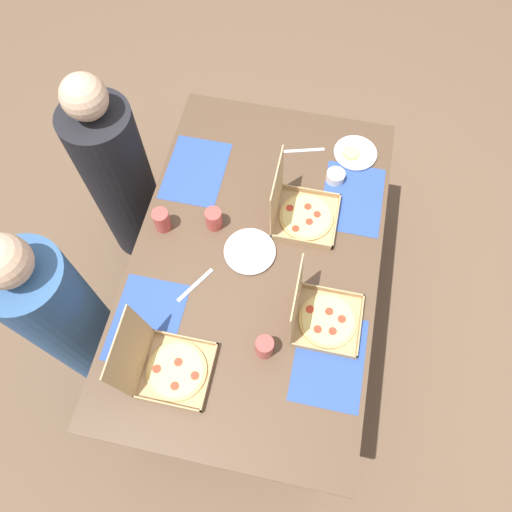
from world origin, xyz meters
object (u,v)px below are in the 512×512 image
Objects in this scene: cup_clear_right at (162,220)px; pizza_box_corner_right at (167,367)px; pizza_box_edge_far at (321,316)px; plate_near_left at (355,153)px; condiment_bowl at (335,176)px; diner_right_seat at (121,181)px; diner_left_seat at (66,317)px; plate_far_left at (250,252)px; cup_red at (265,347)px; cup_clear_left at (214,219)px; pizza_box_corner_left at (300,212)px.

pizza_box_corner_right is at bearing -161.60° from cup_clear_right.
pizza_box_edge_far is 1.46× the size of plate_near_left.
plate_near_left is 0.93m from cup_clear_right.
pizza_box_edge_far is 0.67m from condiment_bowl.
cup_clear_right is (-0.55, 0.75, 0.04)m from plate_near_left.
pizza_box_edge_far is 1.24m from diner_right_seat.
pizza_box_corner_right is 0.25× the size of diner_left_seat.
pizza_box_corner_right is 0.25× the size of diner_right_seat.
diner_right_seat is (0.73, 0.00, -0.00)m from diner_left_seat.
pizza_box_corner_right reaches higher than condiment_bowl.
pizza_box_corner_right is 1.38× the size of plate_far_left.
pizza_box_corner_right is at bearing 160.31° from plate_far_left.
plate_far_left is 0.39m from cup_clear_right.
plate_far_left is 0.42m from cup_red.
cup_red is 0.92m from diner_left_seat.
plate_near_left is at bearing -26.26° from pizza_box_corner_right.
cup_clear_left is at bearing 125.76° from condiment_bowl.
diner_left_seat is 0.73m from diner_right_seat.
cup_clear_left is 0.58m from condiment_bowl.
diner_right_seat reaches higher than cup_clear_right.
pizza_box_corner_left is 0.43m from plate_near_left.
cup_red is (-0.16, 0.19, 0.01)m from pizza_box_edge_far.
cup_clear_right is 0.79m from condiment_bowl.
pizza_box_corner_right is 1.50× the size of plate_near_left.
pizza_box_corner_left is at bearing 19.49° from pizza_box_edge_far.
pizza_box_edge_far reaches higher than cup_red.
pizza_box_corner_right is 1.26m from plate_near_left.
cup_clear_right is at bearing 50.22° from cup_red.
pizza_box_corner_right is (-0.31, 0.52, -0.00)m from pizza_box_edge_far.
pizza_box_corner_left is 1.39× the size of plate_far_left.
diner_left_seat reaches higher than pizza_box_corner_right.
pizza_box_edge_far is 1.10m from diner_left_seat.
plate_near_left is (1.13, -0.56, -0.04)m from pizza_box_corner_right.
cup_clear_left reaches higher than plate_far_left.
cup_clear_right is 1.04× the size of cup_red.
plate_near_left is 1.01m from cup_red.
condiment_bowl is at bearing -60.10° from cup_clear_right.
plate_far_left is at bearing 140.86° from pizza_box_corner_left.
condiment_bowl reaches higher than plate_near_left.
pizza_box_corner_right is 0.83m from pizza_box_corner_left.
pizza_box_corner_right reaches higher than plate_far_left.
condiment_bowl is (0.97, -0.49, -0.02)m from pizza_box_corner_right.
diner_left_seat is (-0.15, 1.07, -0.25)m from pizza_box_edge_far.
cup_red reaches higher than plate_far_left.
pizza_box_corner_right is 3.01× the size of cup_clear_left.
diner_right_seat is (0.36, 0.74, -0.21)m from plate_far_left.
plate_near_left is at bearing -47.51° from cup_clear_left.
diner_left_seat is (-0.97, 1.10, -0.21)m from plate_near_left.
condiment_bowl is (0.39, -0.68, -0.03)m from cup_clear_right.
pizza_box_edge_far is 2.82× the size of cup_red.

